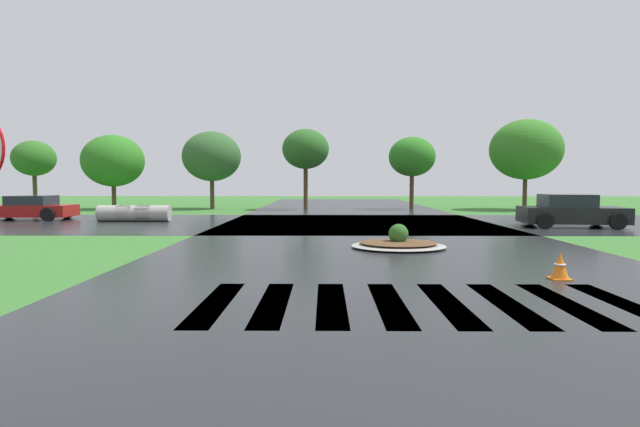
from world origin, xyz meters
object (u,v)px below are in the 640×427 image
object	(u,v)px
car_dark_suv	(571,212)
median_island	(398,243)
drainage_pipe_stack	(134,213)
traffic_cone	(560,266)
car_silver_hatch	(28,208)

from	to	relation	value
car_dark_suv	median_island	bearing A→B (deg)	-134.62
drainage_pipe_stack	traffic_cone	distance (m)	19.21
drainage_pipe_stack	traffic_cone	xyz separation A→B (m)	(13.40, -13.76, -0.13)
car_dark_suv	traffic_cone	distance (m)	12.43
median_island	car_silver_hatch	distance (m)	19.36
car_silver_hatch	car_dark_suv	distance (m)	24.73
car_silver_hatch	drainage_pipe_stack	size ratio (longest dim) A/B	1.31
car_dark_suv	drainage_pipe_stack	bearing A→B (deg)	178.13
car_dark_suv	traffic_cone	xyz separation A→B (m)	(-5.55, -11.12, -0.37)
median_island	car_dark_suv	xyz separation A→B (m)	(7.99, 6.54, 0.50)
traffic_cone	median_island	bearing A→B (deg)	118.06
car_silver_hatch	drainage_pipe_stack	world-z (taller)	car_silver_hatch
median_island	traffic_cone	distance (m)	5.18
median_island	car_dark_suv	distance (m)	10.34
car_silver_hatch	drainage_pipe_stack	distance (m)	5.60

